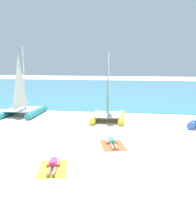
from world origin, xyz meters
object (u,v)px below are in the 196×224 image
sailboat_teal (23,105)px  sunbather_right (112,142)px  sunbather_left (53,165)px  towel_left (53,169)px  sailboat_yellow (108,111)px  towel_right (112,145)px

sailboat_teal → sunbather_right: bearing=-42.9°
sailboat_teal → sunbather_left: 11.56m
towel_left → sailboat_teal: bearing=120.7°
sailboat_yellow → towel_right: 5.88m
sailboat_yellow → sunbather_left: size_ratio=3.00×
sunbather_right → sailboat_teal: bearing=122.8°
sailboat_yellow → towel_left: bearing=-99.5°
sailboat_teal → sailboat_yellow: bearing=-9.9°
sailboat_yellow → towel_left: (-0.80, -9.16, -0.69)m
towel_right → sunbather_right: bearing=107.3°
sailboat_yellow → sunbather_left: (-0.82, -9.10, -0.56)m
towel_left → sunbather_right: 3.94m
sunbather_left → towel_right: (1.88, 3.35, -0.13)m
sunbather_right → towel_right: bearing=-90.0°
sailboat_yellow → sunbather_left: bearing=-99.6°
towel_left → towel_right: same height
sailboat_yellow → sunbather_right: sailboat_yellow is taller
sailboat_yellow → sailboat_teal: bearing=168.6°
sailboat_teal → sailboat_yellow: 6.78m
towel_left → sunbather_right: sunbather_right is taller
sailboat_yellow → sunbather_right: bearing=-84.1°
towel_left → sunbather_left: 0.14m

